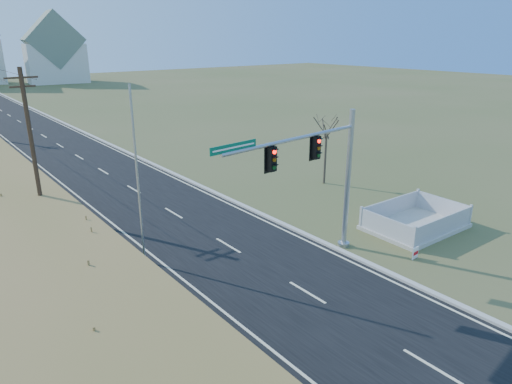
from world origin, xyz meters
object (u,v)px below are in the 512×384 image
(flagpole, at_px, (139,197))
(bare_tree, at_px, (327,126))
(open_sign, at_px, (415,253))
(fence_enclosure, at_px, (415,224))
(traffic_signal_mast, at_px, (326,173))

(flagpole, bearing_deg, bare_tree, 12.12)
(open_sign, relative_size, bare_tree, 0.11)
(fence_enclosure, relative_size, bare_tree, 1.05)
(open_sign, height_order, flagpole, flagpole)
(fence_enclosure, xyz_separation_m, open_sign, (-3.44, -2.29, 0.06))
(open_sign, distance_m, bare_tree, 13.48)
(flagpole, height_order, bare_tree, flagpole)
(traffic_signal_mast, height_order, open_sign, traffic_signal_mast)
(traffic_signal_mast, relative_size, bare_tree, 1.66)
(fence_enclosure, distance_m, open_sign, 4.13)
(fence_enclosure, relative_size, flagpole, 0.67)
(fence_enclosure, xyz_separation_m, bare_tree, (2.12, 9.28, 4.17))
(traffic_signal_mast, relative_size, flagpole, 1.05)
(traffic_signal_mast, xyz_separation_m, bare_tree, (9.09, 8.51, -0.04))
(traffic_signal_mast, bearing_deg, fence_enclosure, -12.19)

